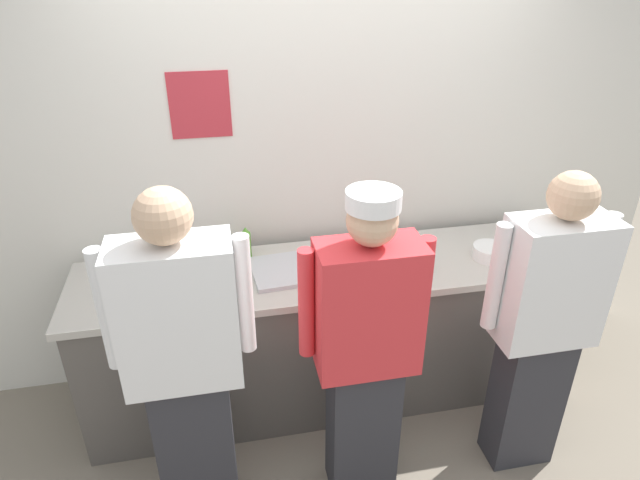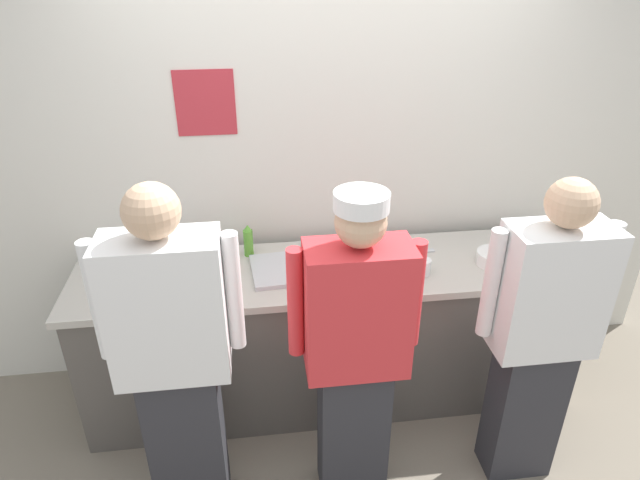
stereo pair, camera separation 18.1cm
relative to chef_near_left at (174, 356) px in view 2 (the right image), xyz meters
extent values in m
plane|color=slate|center=(0.79, 0.29, -0.89)|extent=(9.00, 9.00, 0.00)
cube|color=silver|center=(0.79, 1.09, 0.50)|extent=(4.41, 0.10, 2.79)
cube|color=#B72D38|center=(0.15, 1.04, 0.82)|extent=(0.31, 0.01, 0.34)
cube|color=#56514C|center=(0.79, 0.63, -0.46)|extent=(2.76, 0.60, 0.85)
cube|color=#B7B2A8|center=(0.79, 0.63, -0.02)|extent=(2.81, 0.65, 0.04)
cube|color=#2D2D33|center=(0.00, 0.00, -0.48)|extent=(0.34, 0.20, 0.81)
cube|color=white|center=(0.00, 0.00, 0.24)|extent=(0.47, 0.24, 0.64)
cylinder|color=white|center=(-0.27, 0.04, 0.28)|extent=(0.07, 0.07, 0.55)
cylinder|color=white|center=(0.27, 0.04, 0.28)|extent=(0.07, 0.07, 0.55)
sphere|color=tan|center=(0.00, 0.00, 0.68)|extent=(0.22, 0.22, 0.22)
cube|color=#2D2D33|center=(0.78, -0.02, -0.51)|extent=(0.32, 0.20, 0.77)
cube|color=red|center=(0.78, -0.02, 0.18)|extent=(0.45, 0.24, 0.61)
cylinder|color=red|center=(0.52, 0.02, 0.21)|extent=(0.07, 0.07, 0.52)
cylinder|color=red|center=(1.04, 0.02, 0.21)|extent=(0.07, 0.07, 0.52)
sphere|color=tan|center=(0.78, -0.02, 0.60)|extent=(0.21, 0.21, 0.21)
cylinder|color=white|center=(0.78, -0.02, 0.68)|extent=(0.22, 0.22, 0.07)
cube|color=#2D2D33|center=(1.65, -0.02, -0.50)|extent=(0.33, 0.20, 0.78)
cube|color=white|center=(1.65, -0.02, 0.20)|extent=(0.46, 0.24, 0.62)
cylinder|color=white|center=(1.39, 0.02, 0.24)|extent=(0.07, 0.07, 0.53)
cylinder|color=white|center=(1.91, 0.02, 0.24)|extent=(0.07, 0.07, 0.53)
sphere|color=tan|center=(1.65, -0.02, 0.63)|extent=(0.21, 0.21, 0.21)
cylinder|color=white|center=(1.66, 0.56, 0.01)|extent=(0.19, 0.19, 0.01)
cylinder|color=white|center=(1.66, 0.56, 0.02)|extent=(0.19, 0.19, 0.01)
cylinder|color=white|center=(1.66, 0.56, 0.03)|extent=(0.19, 0.19, 0.01)
cylinder|color=white|center=(1.66, 0.56, 0.04)|extent=(0.19, 0.19, 0.01)
cylinder|color=white|center=(1.66, 0.56, 0.06)|extent=(0.19, 0.19, 0.01)
cylinder|color=white|center=(1.66, 0.56, 0.07)|extent=(0.19, 0.19, 0.01)
cylinder|color=white|center=(1.02, 0.57, 0.01)|extent=(0.24, 0.24, 0.01)
cylinder|color=white|center=(1.02, 0.57, 0.02)|extent=(0.24, 0.24, 0.01)
cylinder|color=white|center=(1.02, 0.57, 0.03)|extent=(0.24, 0.24, 0.01)
cylinder|color=white|center=(1.02, 0.57, 0.04)|extent=(0.24, 0.24, 0.01)
cylinder|color=#B7BABF|center=(0.02, 0.68, 0.05)|extent=(0.36, 0.36, 0.10)
cube|color=#B7BABF|center=(0.60, 0.64, 0.01)|extent=(0.55, 0.38, 0.02)
cylinder|color=#56A333|center=(0.33, 0.83, 0.08)|extent=(0.05, 0.05, 0.15)
cone|color=#56A333|center=(0.33, 0.83, 0.17)|extent=(0.05, 0.05, 0.04)
cylinder|color=white|center=(-0.29, 0.51, 0.02)|extent=(0.09, 0.09, 0.04)
cylinder|color=gold|center=(-0.29, 0.51, 0.04)|extent=(0.07, 0.07, 0.01)
cylinder|color=white|center=(1.92, 0.78, 0.02)|extent=(0.10, 0.10, 0.04)
cylinder|color=red|center=(1.92, 0.78, 0.03)|extent=(0.08, 0.08, 0.01)
cylinder|color=white|center=(1.24, 0.51, 0.05)|extent=(0.09, 0.09, 0.09)
cube|color=#B7BABF|center=(1.29, 0.75, 0.01)|extent=(0.19, 0.03, 0.01)
cube|color=black|center=(1.16, 0.75, 0.01)|extent=(0.09, 0.03, 0.02)
camera|label=1|loc=(0.20, -1.87, 1.53)|focal=30.81mm
camera|label=2|loc=(0.38, -1.90, 1.53)|focal=30.81mm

